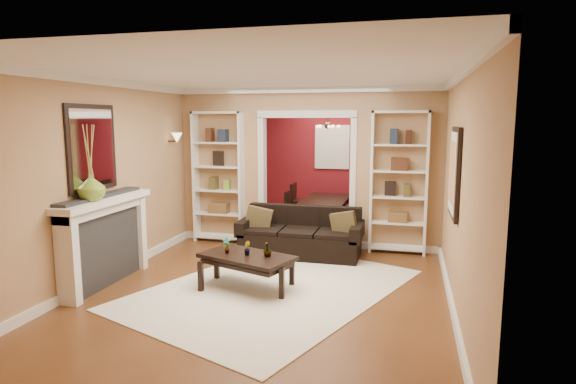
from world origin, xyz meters
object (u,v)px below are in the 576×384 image
(sofa, at_px, (300,232))
(dining_table, at_px, (327,212))
(bookshelf_left, at_px, (219,177))
(fireplace, at_px, (107,242))
(coffee_table, at_px, (247,272))
(bookshelf_right, at_px, (399,183))

(sofa, bearing_deg, dining_table, 89.32)
(bookshelf_left, height_order, dining_table, bookshelf_left)
(bookshelf_left, bearing_deg, dining_table, 46.61)
(bookshelf_left, distance_m, fireplace, 2.65)
(dining_table, bearing_deg, bookshelf_left, 136.61)
(sofa, relative_size, coffee_table, 1.66)
(sofa, height_order, bookshelf_left, bookshelf_left)
(coffee_table, distance_m, bookshelf_left, 2.73)
(fireplace, bearing_deg, dining_table, 62.92)
(bookshelf_right, bearing_deg, dining_table, 130.07)
(sofa, height_order, bookshelf_right, bookshelf_right)
(bookshelf_left, xyz_separation_m, fireplace, (-0.54, -2.53, -0.57))
(bookshelf_right, bearing_deg, coffee_table, -129.16)
(sofa, xyz_separation_m, fireplace, (-2.15, -1.95, 0.20))
(sofa, bearing_deg, bookshelf_left, 160.22)
(bookshelf_right, xyz_separation_m, fireplace, (-3.64, -2.53, -0.57))
(coffee_table, relative_size, dining_table, 0.74)
(coffee_table, distance_m, dining_table, 3.98)
(bookshelf_right, bearing_deg, sofa, -158.69)
(bookshelf_left, height_order, fireplace, bookshelf_left)
(bookshelf_left, distance_m, bookshelf_right, 3.10)
(dining_table, bearing_deg, fireplace, 152.92)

